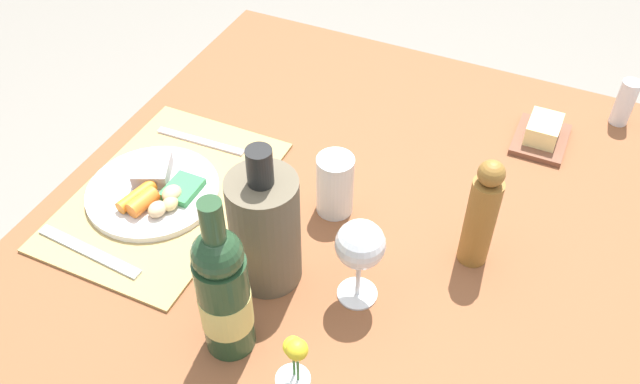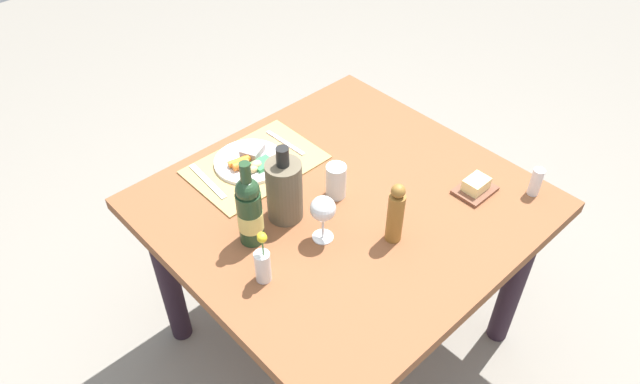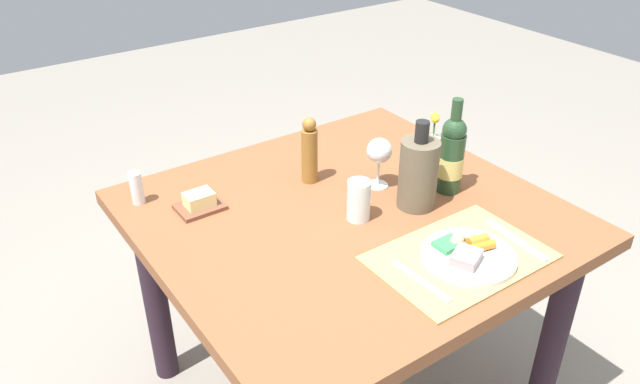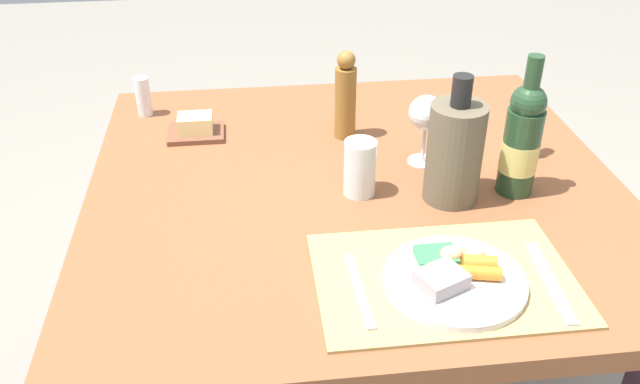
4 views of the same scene
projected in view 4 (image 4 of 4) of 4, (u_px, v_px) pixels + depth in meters
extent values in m
cube|color=brown|center=(356.00, 191.00, 1.43)|extent=(1.11, 1.06, 0.04)
cylinder|color=#291B26|center=(170.00, 230.00, 1.94)|extent=(0.08, 0.08, 0.69)
cylinder|color=#291B26|center=(479.00, 209.00, 2.04)|extent=(0.08, 0.08, 0.69)
cube|color=tan|center=(444.00, 278.00, 1.15)|extent=(0.44, 0.30, 0.01)
cylinder|color=silver|center=(455.00, 281.00, 1.13)|extent=(0.24, 0.24, 0.01)
cube|color=gray|center=(441.00, 280.00, 1.10)|extent=(0.09, 0.09, 0.03)
cylinder|color=orange|center=(478.00, 273.00, 1.12)|extent=(0.08, 0.04, 0.02)
cylinder|color=orange|center=(480.00, 263.00, 1.14)|extent=(0.06, 0.04, 0.03)
ellipsoid|color=tan|center=(451.00, 254.00, 1.16)|extent=(0.04, 0.03, 0.03)
ellipsoid|color=#D3B671|center=(461.00, 251.00, 1.17)|extent=(0.03, 0.03, 0.02)
ellipsoid|color=#D7B385|center=(475.00, 253.00, 1.16)|extent=(0.04, 0.03, 0.02)
cube|color=#37934E|center=(436.00, 256.00, 1.17)|extent=(0.07, 0.06, 0.01)
cube|color=silver|center=(359.00, 290.00, 1.12)|extent=(0.02, 0.19, 0.00)
cube|color=silver|center=(551.00, 282.00, 1.13)|extent=(0.04, 0.21, 0.00)
cylinder|color=brown|center=(454.00, 153.00, 1.32)|extent=(0.11, 0.11, 0.20)
cylinder|color=black|center=(462.00, 91.00, 1.25)|extent=(0.04, 0.04, 0.06)
cylinder|color=silver|center=(359.00, 168.00, 1.36)|extent=(0.07, 0.07, 0.12)
cylinder|color=#AADEC5|center=(359.00, 178.00, 1.37)|extent=(0.06, 0.06, 0.06)
cylinder|color=#244226|center=(520.00, 152.00, 1.35)|extent=(0.07, 0.07, 0.18)
sphere|color=#244226|center=(529.00, 102.00, 1.29)|extent=(0.07, 0.07, 0.07)
cylinder|color=#244226|center=(533.00, 78.00, 1.26)|extent=(0.03, 0.03, 0.09)
cylinder|color=#DED06F|center=(519.00, 156.00, 1.35)|extent=(0.08, 0.08, 0.06)
cylinder|color=silver|center=(524.00, 135.00, 1.49)|extent=(0.05, 0.05, 0.10)
cylinder|color=#3F7233|center=(525.00, 121.00, 1.48)|extent=(0.00, 0.00, 0.17)
sphere|color=yellow|center=(531.00, 85.00, 1.44)|extent=(0.03, 0.03, 0.03)
cylinder|color=#3F7233|center=(524.00, 123.00, 1.48)|extent=(0.00, 0.00, 0.16)
sphere|color=yellow|center=(530.00, 88.00, 1.43)|extent=(0.03, 0.03, 0.03)
cube|color=brown|center=(196.00, 133.00, 1.60)|extent=(0.13, 0.10, 0.01)
cube|color=#F9E495|center=(195.00, 123.00, 1.59)|extent=(0.08, 0.06, 0.04)
cylinder|color=olive|center=(345.00, 103.00, 1.56)|extent=(0.05, 0.05, 0.17)
sphere|color=olive|center=(346.00, 60.00, 1.50)|extent=(0.04, 0.04, 0.04)
cylinder|color=white|center=(143.00, 96.00, 1.68)|extent=(0.04, 0.04, 0.10)
cylinder|color=white|center=(422.00, 161.00, 1.49)|extent=(0.06, 0.06, 0.00)
cylinder|color=white|center=(424.00, 144.00, 1.47)|extent=(0.01, 0.01, 0.08)
sphere|color=white|center=(426.00, 113.00, 1.43)|extent=(0.08, 0.08, 0.08)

